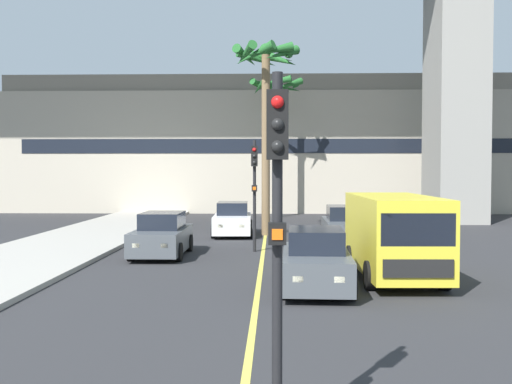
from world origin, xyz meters
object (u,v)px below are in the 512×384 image
at_px(palm_tree_mid_median, 266,79).
at_px(car_queue_second, 316,261).
at_px(car_queue_third, 345,226).
at_px(delivery_van, 394,234).
at_px(palm_tree_near_median, 277,105).
at_px(car_queue_fourth, 233,220).
at_px(traffic_light_median_near, 277,205).
at_px(traffic_light_median_far, 254,180).
at_px(car_queue_front, 162,236).

bearing_deg(palm_tree_mid_median, car_queue_second, -83.49).
distance_m(car_queue_third, palm_tree_mid_median, 7.99).
height_order(delivery_van, palm_tree_near_median, palm_tree_near_median).
bearing_deg(car_queue_fourth, palm_tree_near_median, 79.15).
xyz_separation_m(car_queue_third, palm_tree_near_median, (-2.84, 13.76, 6.51)).
xyz_separation_m(traffic_light_median_near, palm_tree_near_median, (0.10, 32.62, 4.52)).
bearing_deg(palm_tree_near_median, delivery_van, -81.68).
xyz_separation_m(car_queue_third, traffic_light_median_far, (-3.72, -2.91, 1.99)).
height_order(car_queue_third, traffic_light_median_far, traffic_light_median_far).
bearing_deg(car_queue_third, palm_tree_mid_median, 139.07).
height_order(car_queue_front, traffic_light_median_near, traffic_light_median_near).
height_order(car_queue_second, traffic_light_median_near, traffic_light_median_near).
relative_size(car_queue_second, delivery_van, 0.79).
bearing_deg(car_queue_front, car_queue_fourth, 73.12).
relative_size(delivery_van, traffic_light_median_far, 1.26).
height_order(palm_tree_near_median, palm_tree_mid_median, palm_tree_near_median).
bearing_deg(car_queue_front, palm_tree_near_median, 76.80).
height_order(car_queue_fourth, delivery_van, delivery_van).
relative_size(car_queue_front, traffic_light_median_far, 0.98).
height_order(car_queue_fourth, palm_tree_mid_median, palm_tree_mid_median).
xyz_separation_m(car_queue_third, palm_tree_mid_median, (-3.36, 2.91, 6.63)).
height_order(car_queue_second, delivery_van, delivery_van).
distance_m(car_queue_front, car_queue_third, 8.09).
xyz_separation_m(car_queue_front, traffic_light_median_far, (3.29, 1.12, 1.99)).
relative_size(car_queue_front, car_queue_third, 0.99).
relative_size(traffic_light_median_near, palm_tree_mid_median, 0.47).
xyz_separation_m(car_queue_second, car_queue_fourth, (-3.04, 12.74, 0.00)).
relative_size(delivery_van, palm_tree_near_median, 0.58).
bearing_deg(traffic_light_median_near, car_queue_fourth, 95.27).
height_order(car_queue_second, palm_tree_near_median, palm_tree_near_median).
bearing_deg(traffic_light_median_near, car_queue_second, 83.33).
height_order(car_queue_front, car_queue_third, same).
bearing_deg(car_queue_third, traffic_light_median_near, -98.86).
bearing_deg(car_queue_front, traffic_light_median_far, 18.82).
distance_m(traffic_light_median_near, palm_tree_mid_median, 22.27).
xyz_separation_m(delivery_van, traffic_light_median_far, (-4.13, 5.54, 1.43)).
distance_m(traffic_light_median_near, palm_tree_near_median, 32.93).
height_order(delivery_van, palm_tree_mid_median, palm_tree_mid_median).
xyz_separation_m(car_queue_fourth, traffic_light_median_near, (2.00, -21.67, 1.99)).
relative_size(car_queue_third, delivery_van, 0.78).
distance_m(car_queue_front, delivery_van, 8.66).
bearing_deg(palm_tree_near_median, traffic_light_median_near, -90.18).
height_order(car_queue_second, car_queue_fourth, same).
distance_m(palm_tree_near_median, palm_tree_mid_median, 10.86).
xyz_separation_m(car_queue_fourth, palm_tree_mid_median, (1.58, 0.11, 6.63)).
distance_m(car_queue_second, palm_tree_mid_median, 14.53).
bearing_deg(delivery_van, car_queue_second, -147.32).
bearing_deg(car_queue_second, palm_tree_mid_median, 96.51).
distance_m(traffic_light_median_far, palm_tree_mid_median, 7.45).
bearing_deg(car_queue_second, traffic_light_median_near, -96.67).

